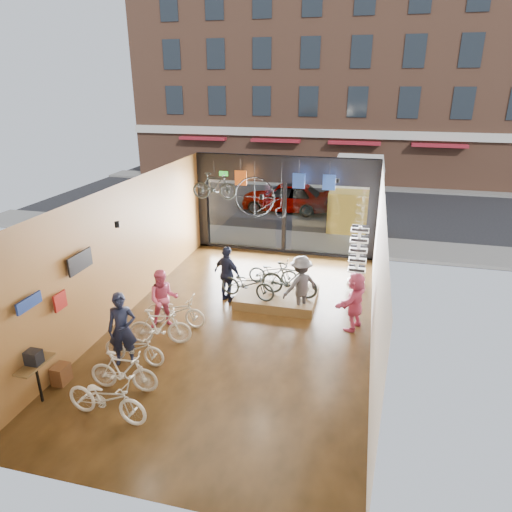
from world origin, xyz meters
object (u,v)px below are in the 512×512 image
(floor_bike_0, at_px, (106,398))
(customer_2, at_px, (228,274))
(floor_bike_1, at_px, (124,371))
(customer_1, at_px, (164,299))
(display_bike_mid, at_px, (289,280))
(customer_0, at_px, (122,329))
(floor_bike_4, at_px, (175,311))
(sunglasses_rack, at_px, (358,255))
(display_platform, at_px, (277,297))
(customer_3, at_px, (301,285))
(display_bike_left, at_px, (248,284))
(hung_bike, at_px, (214,186))
(customer_5, at_px, (355,301))
(display_bike_right, at_px, (273,272))
(floor_bike_2, at_px, (134,348))
(floor_bike_3, at_px, (160,327))
(street_car, at_px, (286,197))
(penny_farthing, at_px, (263,199))
(box_truck, at_px, (356,193))

(floor_bike_0, height_order, customer_2, customer_2)
(floor_bike_1, height_order, customer_1, customer_1)
(customer_1, bearing_deg, floor_bike_1, -108.32)
(display_bike_mid, distance_m, customer_0, 5.18)
(floor_bike_4, bearing_deg, sunglasses_rack, -48.72)
(display_platform, relative_size, customer_3, 1.36)
(display_bike_left, relative_size, customer_2, 0.98)
(customer_0, relative_size, hung_bike, 1.17)
(customer_1, relative_size, customer_5, 1.02)
(hung_bike, bearing_deg, display_bike_right, -134.03)
(customer_0, height_order, sunglasses_rack, sunglasses_rack)
(floor_bike_2, bearing_deg, customer_1, 2.99)
(customer_5, relative_size, hung_bike, 1.05)
(display_bike_mid, height_order, customer_3, customer_3)
(floor_bike_1, height_order, floor_bike_3, floor_bike_3)
(street_car, relative_size, floor_bike_4, 2.62)
(customer_5, bearing_deg, customer_2, -78.84)
(hung_bike, bearing_deg, floor_bike_2, 175.57)
(floor_bike_0, distance_m, hung_bike, 8.94)
(customer_1, bearing_deg, floor_bike_4, 4.69)
(display_bike_mid, relative_size, sunglasses_rack, 0.87)
(customer_5, distance_m, penny_farthing, 5.55)
(box_truck, relative_size, display_bike_right, 4.38)
(customer_0, bearing_deg, penny_farthing, 55.95)
(display_bike_mid, distance_m, customer_5, 2.19)
(floor_bike_2, bearing_deg, customer_2, -15.11)
(customer_5, relative_size, penny_farthing, 0.91)
(floor_bike_3, relative_size, customer_5, 0.98)
(box_truck, bearing_deg, display_platform, -101.54)
(floor_bike_0, relative_size, sunglasses_rack, 0.90)
(customer_3, bearing_deg, customer_2, -48.90)
(customer_3, height_order, sunglasses_rack, sunglasses_rack)
(sunglasses_rack, height_order, penny_farthing, penny_farthing)
(floor_bike_1, bearing_deg, customer_0, 24.73)
(floor_bike_2, distance_m, penny_farthing, 7.42)
(floor_bike_1, relative_size, customer_5, 0.95)
(customer_5, bearing_deg, customer_3, -86.72)
(customer_0, bearing_deg, hung_bike, 69.52)
(floor_bike_0, height_order, floor_bike_3, floor_bike_3)
(customer_3, relative_size, penny_farthing, 0.97)
(box_truck, distance_m, floor_bike_1, 15.14)
(floor_bike_0, height_order, display_platform, floor_bike_0)
(sunglasses_rack, xyz_separation_m, penny_farthing, (-3.46, 0.89, 1.49))
(box_truck, bearing_deg, floor_bike_4, -110.71)
(floor_bike_0, distance_m, display_bike_right, 6.85)
(customer_1, xyz_separation_m, sunglasses_rack, (5.01, 4.28, 0.16))
(display_bike_mid, bearing_deg, sunglasses_rack, -33.89)
(box_truck, xyz_separation_m, floor_bike_0, (-4.20, -15.38, -0.90))
(floor_bike_0, relative_size, display_bike_left, 1.05)
(display_bike_mid, distance_m, penny_farthing, 3.77)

